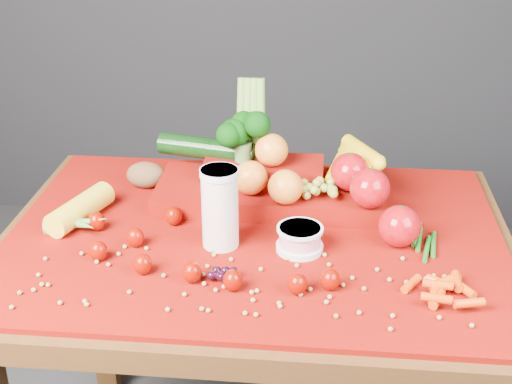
# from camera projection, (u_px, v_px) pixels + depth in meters

# --- Properties ---
(table) EXTENTS (1.10, 0.80, 0.75)m
(table) POSITION_uv_depth(u_px,v_px,m) (255.00, 275.00, 1.57)
(table) COLOR #3A1F0D
(table) RESTS_ON ground
(red_cloth) EXTENTS (1.05, 0.75, 0.01)m
(red_cloth) POSITION_uv_depth(u_px,v_px,m) (255.00, 235.00, 1.53)
(red_cloth) COLOR #720803
(red_cloth) RESTS_ON table
(milk_glass) EXTENTS (0.08, 0.08, 0.17)m
(milk_glass) POSITION_uv_depth(u_px,v_px,m) (220.00, 205.00, 1.44)
(milk_glass) COLOR beige
(milk_glass) RESTS_ON red_cloth
(yogurt_bowl) EXTENTS (0.10, 0.10, 0.05)m
(yogurt_bowl) POSITION_uv_depth(u_px,v_px,m) (300.00, 238.00, 1.45)
(yogurt_bowl) COLOR silver
(yogurt_bowl) RESTS_ON red_cloth
(strawberry_scatter) EXTENTS (0.54, 0.28, 0.05)m
(strawberry_scatter) POSITION_uv_depth(u_px,v_px,m) (185.00, 253.00, 1.40)
(strawberry_scatter) COLOR #800700
(strawberry_scatter) RESTS_ON red_cloth
(dark_grape_cluster) EXTENTS (0.06, 0.05, 0.03)m
(dark_grape_cluster) POSITION_uv_depth(u_px,v_px,m) (223.00, 273.00, 1.36)
(dark_grape_cluster) COLOR black
(dark_grape_cluster) RESTS_ON red_cloth
(soybean_scatter) EXTENTS (0.84, 0.24, 0.01)m
(soybean_scatter) POSITION_uv_depth(u_px,v_px,m) (245.00, 283.00, 1.34)
(soybean_scatter) COLOR olive
(soybean_scatter) RESTS_ON red_cloth
(corn_ear) EXTENTS (0.23, 0.26, 0.06)m
(corn_ear) POSITION_uv_depth(u_px,v_px,m) (78.00, 219.00, 1.53)
(corn_ear) COLOR yellow
(corn_ear) RESTS_ON red_cloth
(potato) EXTENTS (0.09, 0.07, 0.06)m
(potato) POSITION_uv_depth(u_px,v_px,m) (146.00, 175.00, 1.72)
(potato) COLOR #523A22
(potato) RESTS_ON red_cloth
(baby_carrot_pile) EXTENTS (0.18, 0.18, 0.03)m
(baby_carrot_pile) POSITION_uv_depth(u_px,v_px,m) (438.00, 291.00, 1.30)
(baby_carrot_pile) COLOR #CA3C07
(baby_carrot_pile) RESTS_ON red_cloth
(green_bean_pile) EXTENTS (0.14, 0.12, 0.01)m
(green_bean_pile) POSITION_uv_depth(u_px,v_px,m) (427.00, 242.00, 1.48)
(green_bean_pile) COLOR #166217
(green_bean_pile) RESTS_ON red_cloth
(produce_mound) EXTENTS (0.61, 0.36, 0.27)m
(produce_mound) POSITION_uv_depth(u_px,v_px,m) (285.00, 179.00, 1.63)
(produce_mound) COLOR #720803
(produce_mound) RESTS_ON red_cloth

